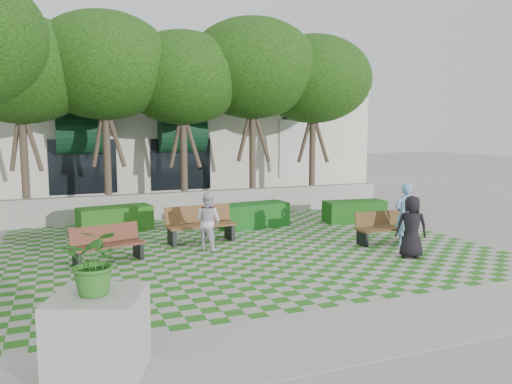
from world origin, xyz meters
name	(u,v)px	position (x,y,z in m)	size (l,w,h in m)	color
ground	(260,257)	(0.00, 0.00, 0.00)	(90.00, 90.00, 0.00)	gray
lawn	(245,248)	(0.00, 1.00, 0.01)	(12.00, 12.00, 0.00)	#2B721E
sidewalk_south	(374,327)	(0.00, -4.70, 0.01)	(16.00, 2.00, 0.01)	#9E9B93
retaining_wall	(194,204)	(0.00, 6.20, 0.45)	(15.00, 0.36, 0.90)	#9E9B93
bench_east	(384,228)	(3.73, 0.13, 0.42)	(1.66, 0.58, 0.87)	#53381C
bench_mid	(200,225)	(-0.89, 2.16, 0.48)	(1.94, 0.78, 0.99)	brown
bench_west	(107,245)	(-3.48, 0.89, 0.41)	(1.72, 0.94, 0.86)	#5B2E1F
hedge_east	(354,211)	(4.74, 3.16, 0.36)	(2.03, 0.81, 0.71)	#154A13
hedge_midright	(253,215)	(1.24, 3.55, 0.38)	(2.19, 0.88, 0.77)	#15511B
hedge_midleft	(115,219)	(-2.92, 4.52, 0.38)	(2.17, 0.87, 0.76)	#1D5316
planter_front	(98,317)	(-4.11, -4.73, 0.77)	(1.39, 1.39, 1.90)	#9E9B93
person_blue	(405,215)	(4.01, -0.35, 0.85)	(0.62, 0.40, 1.69)	#72A7D0
person_dark	(412,227)	(3.38, -1.40, 0.76)	(0.74, 0.48, 1.51)	black
person_white	(208,221)	(-0.96, 1.15, 0.75)	(0.73, 0.57, 1.51)	silver
tree_row	(138,65)	(-1.86, 5.95, 5.18)	(17.70, 13.40, 7.41)	#47382B
building	(171,141)	(0.93, 14.08, 2.52)	(18.00, 8.92, 5.15)	silver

